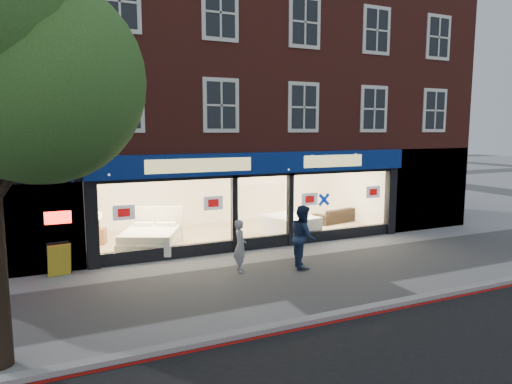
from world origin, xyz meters
TOP-DOWN VIEW (x-y plane):
  - ground at (0.00, 0.00)m, footprint 120.00×120.00m
  - kerb_line at (0.00, -3.10)m, footprint 60.00×0.10m
  - kerb_stone at (0.00, -2.90)m, footprint 60.00×0.25m
  - showroom_floor at (0.00, 5.25)m, footprint 11.00×4.50m
  - building at (-0.02, 6.93)m, footprint 19.00×8.26m
  - display_bed at (-3.55, 4.34)m, footprint 2.56×2.75m
  - bedside_table at (-5.10, 5.59)m, footprint 0.57×0.57m
  - mattress_stack at (1.60, 4.00)m, footprint 1.91×2.19m
  - sofa at (4.60, 5.40)m, footprint 2.18×1.22m
  - a_board at (-6.43, 2.70)m, footprint 0.66×0.48m
  - pedestrian_grey at (-1.71, 0.98)m, footprint 0.46×0.61m
  - pedestrian_blue at (0.14, 0.59)m, footprint 0.95×1.08m

SIDE VIEW (x-z plane):
  - ground at x=0.00m, z-range 0.00..0.00m
  - kerb_line at x=0.00m, z-range 0.00..0.01m
  - showroom_floor at x=0.00m, z-range 0.00..0.10m
  - kerb_stone at x=0.00m, z-range 0.00..0.12m
  - bedside_table at x=-5.10m, z-range 0.10..0.65m
  - sofa at x=4.60m, z-range 0.10..0.70m
  - display_bed at x=-3.55m, z-range -0.17..1.07m
  - mattress_stack at x=1.60m, z-range 0.10..0.83m
  - a_board at x=-6.43m, z-range 0.00..0.94m
  - pedestrian_grey at x=-1.71m, z-range 0.00..1.50m
  - pedestrian_blue at x=0.14m, z-range 0.00..1.86m
  - building at x=-0.02m, z-range 1.52..11.82m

